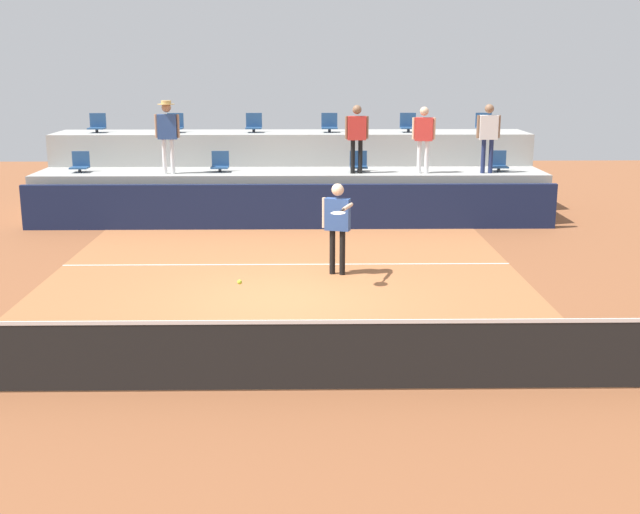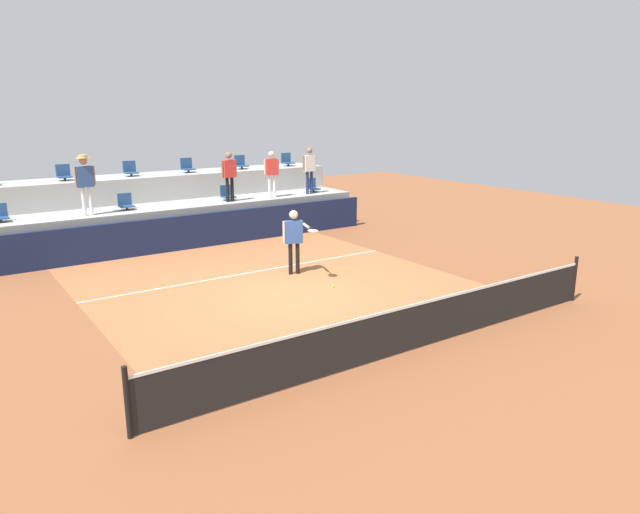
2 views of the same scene
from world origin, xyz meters
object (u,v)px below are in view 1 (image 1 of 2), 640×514
Objects in this scene: stadium_chair_upper_left at (175,124)px; stadium_chair_upper_far_right at (484,124)px; spectator_leaning_on_rail at (424,134)px; spectator_in_white at (357,132)px; tennis_player at (337,219)px; stadium_chair_lower_far_right at (498,163)px; spectator_with_hat at (167,129)px; stadium_chair_lower_left at (220,163)px; spectator_in_grey at (488,132)px; stadium_chair_lower_right at (359,163)px; tennis_ball at (240,282)px; stadium_chair_upper_mid_left at (254,124)px; stadium_chair_upper_far_left at (97,125)px; stadium_chair_lower_far_left at (80,164)px; stadium_chair_upper_mid_right at (329,124)px; stadium_chair_upper_right at (408,124)px.

stadium_chair_upper_far_right is at bearing 0.00° from stadium_chair_upper_left.
spectator_leaning_on_rail is at bearing -18.48° from stadium_chair_upper_left.
spectator_in_white is (4.86, -2.18, -0.04)m from stadium_chair_upper_left.
stadium_chair_upper_left is at bearing 119.40° from tennis_player.
spectator_with_hat is at bearing -177.38° from stadium_chair_lower_far_right.
spectator_in_grey is (6.75, -0.38, 0.82)m from stadium_chair_lower_left.
stadium_chair_lower_right is 4.89m from spectator_with_hat.
stadium_chair_upper_mid_left is at bearing 92.51° from tennis_ball.
stadium_chair_upper_left is (2.13, 0.00, 0.00)m from stadium_chair_upper_far_left.
stadium_chair_upper_left is 8.51m from stadium_chair_upper_far_right.
tennis_ball is at bearing -103.53° from spectator_in_white.
spectator_in_white is at bearing -101.24° from stadium_chair_lower_right.
stadium_chair_upper_far_left is at bearing 88.91° from stadium_chair_lower_far_left.
stadium_chair_lower_left is at bearing 116.36° from tennis_player.
spectator_leaning_on_rail is at bearing -14.15° from stadium_chair_upper_far_left.
tennis_player is (4.19, -7.44, -1.23)m from stadium_chair_upper_left.
stadium_chair_lower_right is 0.30× the size of tennis_player.
tennis_ball is at bearing -76.82° from stadium_chair_upper_left.
stadium_chair_upper_mid_left is 6.38m from spectator_in_grey.
stadium_chair_upper_mid_right is 11.54m from tennis_ball.
stadium_chair_lower_far_left and stadium_chair_lower_left have the same top height.
stadium_chair_upper_mid_right is (2.84, 1.80, 0.85)m from stadium_chair_lower_left.
stadium_chair_lower_far_right is 1.00× the size of stadium_chair_upper_mid_right.
spectator_with_hat is at bearing -162.84° from stadium_chair_lower_left.
stadium_chair_upper_right is 0.31× the size of spectator_leaning_on_rail.
stadium_chair_upper_right is at bearing 19.74° from stadium_chair_lower_left.
stadium_chair_upper_far_left is 0.29× the size of spectator_with_hat.
stadium_chair_upper_far_right is 0.30× the size of spectator_in_grey.
stadium_chair_upper_mid_left is 11.45m from tennis_ball.
stadium_chair_upper_far_right is (2.10, 0.00, 0.00)m from stadium_chair_upper_right.
tennis_ball is (0.50, -11.35, -1.38)m from stadium_chair_upper_mid_left.
stadium_chair_upper_right is 1.00× the size of stadium_chair_upper_far_right.
stadium_chair_upper_far_right is at bearing 9.57° from stadium_chair_lower_far_left.
stadium_chair_upper_far_right is 7.65× the size of tennis_ball.
stadium_chair_lower_far_right reaches higher than tennis_player.
spectator_in_grey is at bearing 59.07° from tennis_ball.
spectator_with_hat is 1.09× the size of spectator_leaning_on_rail.
stadium_chair_lower_far_left is 0.29× the size of spectator_with_hat.
stadium_chair_lower_far_left is 10.36m from spectator_in_grey.
spectator_with_hat is (-6.26, -2.18, 0.06)m from stadium_chair_upper_right.
stadium_chair_upper_mid_right is 0.30× the size of tennis_player.
stadium_chair_upper_far_left is 7.65× the size of tennis_ball.
stadium_chair_lower_left is 0.30× the size of tennis_player.
spectator_leaning_on_rail is (0.12, -2.18, -0.07)m from stadium_chair_upper_right.
tennis_ball is (-3.88, -9.17, -1.30)m from spectator_leaning_on_rail.
spectator_leaning_on_rail is (8.70, -0.38, 0.78)m from stadium_chair_lower_far_left.
stadium_chair_upper_mid_right is 4.48m from spectator_in_grey.
stadium_chair_upper_far_left and stadium_chair_upper_right have the same top height.
stadium_chair_lower_far_left is at bearing 180.00° from stadium_chair_lower_far_right.
stadium_chair_upper_mid_right is at bearing 28.12° from spectator_with_hat.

